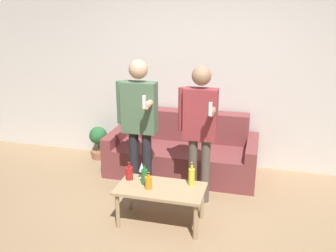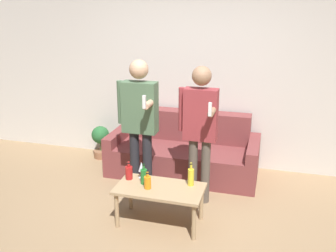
{
  "view_description": "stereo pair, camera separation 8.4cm",
  "coord_description": "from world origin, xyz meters",
  "px_view_note": "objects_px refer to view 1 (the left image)",
  "views": [
    {
      "loc": [
        0.94,
        -3.06,
        2.22
      ],
      "look_at": [
        -0.04,
        0.68,
        0.95
      ],
      "focal_mm": 40.0,
      "sensor_mm": 36.0,
      "label": 1
    },
    {
      "loc": [
        1.02,
        -3.04,
        2.22
      ],
      "look_at": [
        -0.04,
        0.68,
        0.95
      ],
      "focal_mm": 40.0,
      "sensor_mm": 36.0,
      "label": 2
    }
  ],
  "objects_px": {
    "coffee_table": "(161,192)",
    "person_standing_left": "(139,117)",
    "bottle_orange": "(192,176)",
    "person_standing_right": "(200,124)",
    "couch": "(182,152)"
  },
  "relations": [
    {
      "from": "bottle_orange",
      "to": "person_standing_right",
      "type": "xyz_separation_m",
      "value": [
        -0.0,
        0.43,
        0.44
      ]
    },
    {
      "from": "person_standing_right",
      "to": "person_standing_left",
      "type": "bearing_deg",
      "value": 179.2
    },
    {
      "from": "couch",
      "to": "bottle_orange",
      "type": "height_order",
      "value": "couch"
    },
    {
      "from": "couch",
      "to": "bottle_orange",
      "type": "bearing_deg",
      "value": -73.21
    },
    {
      "from": "coffee_table",
      "to": "person_standing_left",
      "type": "distance_m",
      "value": 0.94
    },
    {
      "from": "couch",
      "to": "bottle_orange",
      "type": "relative_size",
      "value": 7.94
    },
    {
      "from": "couch",
      "to": "person_standing_left",
      "type": "xyz_separation_m",
      "value": [
        -0.36,
        -0.73,
        0.68
      ]
    },
    {
      "from": "coffee_table",
      "to": "person_standing_left",
      "type": "bearing_deg",
      "value": 125.71
    },
    {
      "from": "coffee_table",
      "to": "bottle_orange",
      "type": "height_order",
      "value": "bottle_orange"
    },
    {
      "from": "bottle_orange",
      "to": "person_standing_left",
      "type": "bearing_deg",
      "value": 148.11
    },
    {
      "from": "person_standing_right",
      "to": "couch",
      "type": "bearing_deg",
      "value": 115.46
    },
    {
      "from": "coffee_table",
      "to": "bottle_orange",
      "type": "xyz_separation_m",
      "value": [
        0.3,
        0.14,
        0.15
      ]
    },
    {
      "from": "couch",
      "to": "person_standing_right",
      "type": "distance_m",
      "value": 1.06
    },
    {
      "from": "couch",
      "to": "coffee_table",
      "type": "height_order",
      "value": "couch"
    },
    {
      "from": "couch",
      "to": "person_standing_right",
      "type": "bearing_deg",
      "value": -64.54
    }
  ]
}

